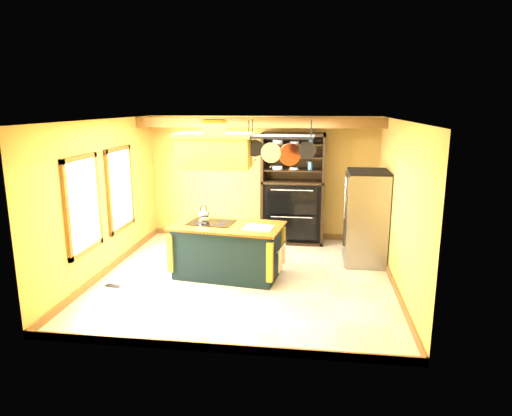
% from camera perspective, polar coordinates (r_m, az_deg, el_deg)
% --- Properties ---
extents(floor, '(5.00, 5.00, 0.00)m').
position_cam_1_polar(floor, '(8.05, -1.28, -8.63)').
color(floor, beige).
rests_on(floor, ground).
extents(ceiling, '(5.00, 5.00, 0.00)m').
position_cam_1_polar(ceiling, '(7.49, -1.39, 10.96)').
color(ceiling, white).
rests_on(ceiling, wall_back).
extents(wall_back, '(5.00, 0.02, 2.70)m').
position_cam_1_polar(wall_back, '(10.09, 0.83, 3.76)').
color(wall_back, gold).
rests_on(wall_back, floor).
extents(wall_front, '(5.00, 0.02, 2.70)m').
position_cam_1_polar(wall_front, '(5.28, -5.47, -4.84)').
color(wall_front, gold).
rests_on(wall_front, floor).
extents(wall_left, '(0.02, 5.00, 2.70)m').
position_cam_1_polar(wall_left, '(8.40, -18.44, 1.23)').
color(wall_left, gold).
rests_on(wall_left, floor).
extents(wall_right, '(0.02, 5.00, 2.70)m').
position_cam_1_polar(wall_right, '(7.69, 17.41, 0.27)').
color(wall_right, gold).
rests_on(wall_right, floor).
extents(ceiling_beam, '(5.00, 0.15, 0.20)m').
position_cam_1_polar(ceiling_beam, '(9.18, 0.27, 10.63)').
color(ceiling_beam, brown).
rests_on(ceiling_beam, ceiling).
extents(window_near, '(0.06, 1.06, 1.56)m').
position_cam_1_polar(window_near, '(7.68, -20.79, 0.38)').
color(window_near, brown).
rests_on(window_near, wall_left).
extents(window_far, '(0.06, 1.06, 1.56)m').
position_cam_1_polar(window_far, '(8.91, -16.61, 2.32)').
color(window_far, brown).
rests_on(window_far, wall_left).
extents(kitchen_island, '(2.01, 1.29, 1.11)m').
position_cam_1_polar(kitchen_island, '(8.00, -3.55, -5.22)').
color(kitchen_island, black).
rests_on(kitchen_island, floor).
extents(range_hood, '(1.27, 0.72, 0.80)m').
position_cam_1_polar(range_hood, '(7.68, -5.20, 7.40)').
color(range_hood, gold).
rests_on(range_hood, ceiling).
extents(pot_rack, '(1.15, 0.54, 0.75)m').
position_cam_1_polar(pot_rack, '(7.51, 3.12, 8.19)').
color(pot_rack, black).
rests_on(pot_rack, ceiling).
extents(refrigerator, '(0.75, 0.88, 1.73)m').
position_cam_1_polar(refrigerator, '(8.76, 13.52, -1.44)').
color(refrigerator, gray).
rests_on(refrigerator, floor).
extents(hutch, '(1.33, 0.60, 2.36)m').
position_cam_1_polar(hutch, '(9.87, 4.59, 0.89)').
color(hutch, black).
rests_on(hutch, floor).
extents(floor_register, '(0.30, 0.18, 0.01)m').
position_cam_1_polar(floor_register, '(8.03, -17.41, -9.27)').
color(floor_register, black).
rests_on(floor_register, floor).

